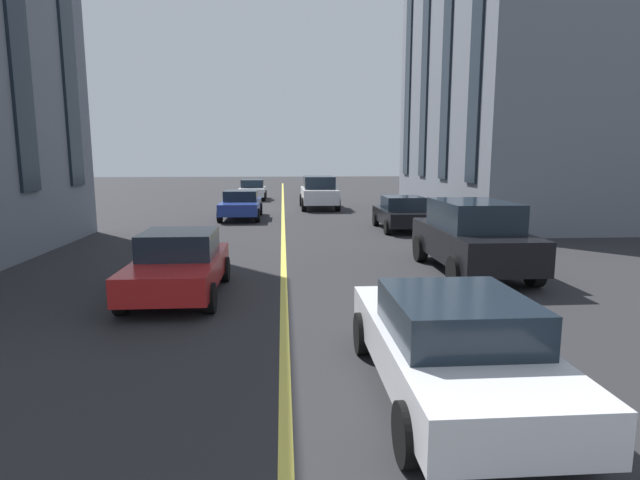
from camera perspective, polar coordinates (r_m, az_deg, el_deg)
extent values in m
cube|color=#D8C64C|center=(19.03, -4.10, 0.16)|extent=(80.00, 0.16, 0.01)
cube|color=silver|center=(36.56, -7.52, 5.37)|extent=(3.90, 1.75, 0.55)
cube|color=#19232D|center=(36.72, -7.52, 6.24)|extent=(1.64, 1.54, 0.55)
cylinder|color=black|center=(35.26, -6.26, 4.80)|extent=(0.60, 0.21, 0.60)
cylinder|color=black|center=(35.36, -8.99, 4.76)|extent=(0.60, 0.21, 0.60)
cylinder|color=black|center=(37.83, -6.13, 5.10)|extent=(0.60, 0.21, 0.60)
cylinder|color=black|center=(37.92, -8.67, 5.06)|extent=(0.60, 0.21, 0.60)
cube|color=#B21E1E|center=(11.52, -15.45, -3.27)|extent=(3.90, 1.75, 0.55)
cube|color=#19232D|center=(11.60, -15.38, -0.41)|extent=(1.64, 1.54, 0.55)
cylinder|color=black|center=(10.21, -12.13, -6.33)|extent=(0.60, 0.21, 0.60)
cylinder|color=black|center=(10.57, -21.24, -6.21)|extent=(0.60, 0.21, 0.60)
cylinder|color=black|center=(12.69, -10.55, -3.22)|extent=(0.60, 0.21, 0.60)
cylinder|color=black|center=(12.98, -17.95, -3.23)|extent=(0.60, 0.21, 0.60)
cube|color=black|center=(13.89, 16.57, -0.35)|extent=(4.70, 1.95, 0.80)
cube|color=#19232D|center=(13.79, 16.71, 2.73)|extent=(2.59, 1.72, 0.70)
cylinder|color=black|center=(15.13, 11.11, -0.91)|extent=(0.76, 0.27, 0.76)
cylinder|color=black|center=(15.72, 17.71, -0.80)|extent=(0.76, 0.27, 0.76)
cylinder|color=black|center=(12.22, 14.92, -3.47)|extent=(0.76, 0.27, 0.76)
cylinder|color=black|center=(12.95, 22.78, -3.17)|extent=(0.76, 0.27, 0.76)
cube|color=black|center=(21.50, 9.06, 2.65)|extent=(3.90, 1.75, 0.55)
cube|color=#19232D|center=(21.26, 9.22, 4.06)|extent=(1.64, 1.54, 0.55)
cylinder|color=black|center=(22.61, 6.23, 2.33)|extent=(0.60, 0.21, 0.60)
cylinder|color=black|center=(22.97, 10.36, 2.34)|extent=(0.60, 0.21, 0.60)
cylinder|color=black|center=(20.11, 7.54, 1.44)|extent=(0.60, 0.21, 0.60)
cylinder|color=black|center=(20.51, 12.14, 1.47)|extent=(0.60, 0.21, 0.60)
cube|color=navy|center=(25.40, -8.78, 3.71)|extent=(4.40, 1.80, 0.55)
cube|color=#19232D|center=(25.58, -8.77, 4.92)|extent=(1.85, 1.58, 0.50)
cylinder|color=black|center=(23.94, -6.97, 2.75)|extent=(0.64, 0.22, 0.64)
cylinder|color=black|center=(24.08, -11.09, 2.68)|extent=(0.64, 0.22, 0.64)
cylinder|color=black|center=(26.82, -6.68, 3.45)|extent=(0.64, 0.22, 0.64)
cylinder|color=black|center=(26.95, -10.36, 3.39)|extent=(0.64, 0.22, 0.64)
cube|color=silver|center=(30.02, -0.12, 5.01)|extent=(4.70, 1.95, 0.80)
cube|color=#19232D|center=(29.97, -0.13, 6.44)|extent=(2.59, 1.72, 0.70)
cylinder|color=black|center=(31.54, -2.03, 4.48)|extent=(0.76, 0.27, 0.76)
cylinder|color=black|center=(31.67, 1.37, 4.50)|extent=(0.76, 0.27, 0.76)
cylinder|color=black|center=(28.45, -1.79, 3.96)|extent=(0.76, 0.27, 0.76)
cylinder|color=black|center=(28.59, 1.97, 3.98)|extent=(0.76, 0.27, 0.76)
cube|color=silver|center=(6.81, 14.19, -11.76)|extent=(4.40, 1.80, 0.55)
cube|color=#19232D|center=(6.45, 14.99, -8.08)|extent=(1.85, 1.58, 0.50)
cylinder|color=black|center=(8.04, 4.85, -10.30)|extent=(0.64, 0.22, 0.64)
cylinder|color=black|center=(8.47, 16.64, -9.63)|extent=(0.64, 0.22, 0.64)
cylinder|color=black|center=(5.44, 9.93, -20.48)|extent=(0.64, 0.22, 0.64)
cylinder|color=black|center=(6.06, 26.83, -18.09)|extent=(0.64, 0.22, 0.64)
cube|color=#19232D|center=(21.17, -26.39, 20.20)|extent=(1.10, 0.10, 10.75)
cube|color=slate|center=(28.61, 22.87, 16.73)|extent=(14.50, 10.04, 14.15)
cube|color=#19232D|center=(21.75, 17.07, 20.41)|extent=(1.10, 0.10, 10.75)
cube|color=#19232D|center=(25.12, 13.94, 18.98)|extent=(1.10, 0.10, 10.75)
cube|color=#19232D|center=(28.55, 11.59, 17.85)|extent=(1.10, 0.10, 10.75)
cube|color=#19232D|center=(32.02, 9.77, 16.94)|extent=(1.10, 0.10, 10.75)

